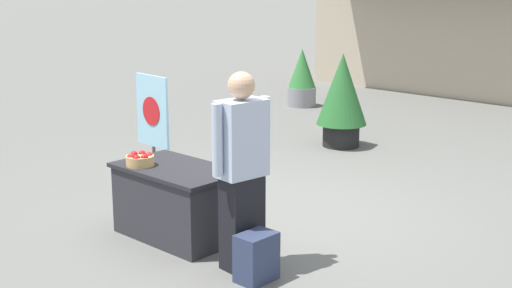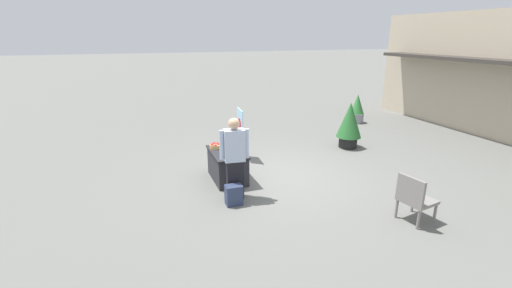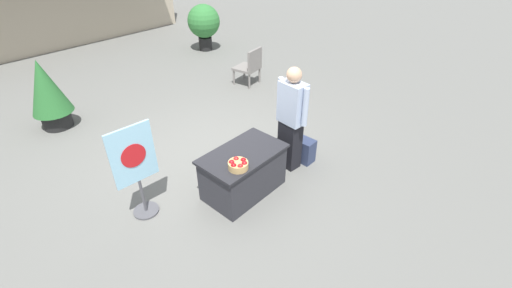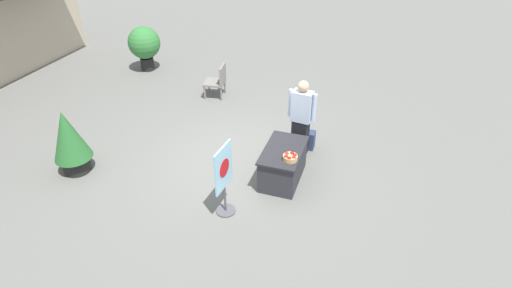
# 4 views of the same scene
# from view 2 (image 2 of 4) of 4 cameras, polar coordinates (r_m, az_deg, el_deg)

# --- Properties ---
(ground_plane) EXTENTS (120.00, 120.00, 0.00)m
(ground_plane) POSITION_cam_2_polar(r_m,az_deg,el_deg) (8.43, 2.86, -5.54)
(ground_plane) COLOR slate
(display_table) EXTENTS (1.26, 0.75, 0.71)m
(display_table) POSITION_cam_2_polar(r_m,az_deg,el_deg) (8.20, -4.78, -3.56)
(display_table) COLOR #2D2D33
(display_table) RESTS_ON ground_plane
(apple_basket) EXTENTS (0.28, 0.28, 0.13)m
(apple_basket) POSITION_cam_2_polar(r_m,az_deg,el_deg) (8.29, -6.80, -0.32)
(apple_basket) COLOR tan
(apple_basket) RESTS_ON display_table
(person_visitor) EXTENTS (0.30, 0.61, 1.75)m
(person_visitor) POSITION_cam_2_polar(r_m,az_deg,el_deg) (7.09, -3.60, -2.37)
(person_visitor) COLOR black
(person_visitor) RESTS_ON ground_plane
(backpack) EXTENTS (0.24, 0.34, 0.42)m
(backpack) POSITION_cam_2_polar(r_m,az_deg,el_deg) (7.08, -3.71, -8.45)
(backpack) COLOR #2D3856
(backpack) RESTS_ON ground_plane
(poster_board) EXTENTS (0.60, 0.36, 1.41)m
(poster_board) POSITION_cam_2_polar(r_m,az_deg,el_deg) (9.42, -2.64, 2.04)
(poster_board) COLOR #4C4C51
(poster_board) RESTS_ON ground_plane
(patio_chair) EXTENTS (0.63, 0.63, 0.92)m
(patio_chair) POSITION_cam_2_polar(r_m,az_deg,el_deg) (6.97, 24.88, -8.02)
(patio_chair) COLOR gray
(patio_chair) RESTS_ON ground_plane
(potted_plant_far_right) EXTENTS (0.75, 0.75, 1.40)m
(potted_plant_far_right) POSITION_cam_2_polar(r_m,az_deg,el_deg) (10.76, 15.31, 3.37)
(potted_plant_far_right) COLOR black
(potted_plant_far_right) RESTS_ON ground_plane
(potted_plant_near_left) EXTENTS (0.56, 0.56, 1.12)m
(potted_plant_near_left) POSITION_cam_2_polar(r_m,az_deg,el_deg) (14.03, 16.49, 5.63)
(potted_plant_near_left) COLOR gray
(potted_plant_near_left) RESTS_ON ground_plane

